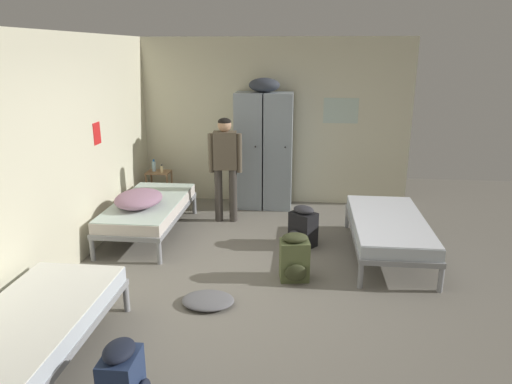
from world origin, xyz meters
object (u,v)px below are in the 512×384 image
lotion_bottle (162,169)px  backpack_navy (123,380)px  bed_right (388,226)px  water_bottle (154,166)px  backpack_black (303,227)px  bedding_heap (139,199)px  clothes_pile_grey (208,300)px  bed_left_rear (149,208)px  bed_left_front (30,326)px  backpack_olive (295,258)px  locker_bank (264,148)px  person_traveler (225,160)px  shelf_unit (159,185)px

lotion_bottle → backpack_navy: 4.71m
bed_right → water_bottle: water_bottle is taller
backpack_black → lotion_bottle: bearing=148.0°
bedding_heap → clothes_pile_grey: bedding_heap is taller
bed_left_rear → backpack_navy: (0.90, -3.31, -0.12)m
lotion_bottle → backpack_navy: lotion_bottle is taller
bed_right → bed_left_front: bearing=-141.2°
backpack_olive → bed_left_front: bearing=-139.2°
bed_left_rear → locker_bank: bearing=43.8°
locker_bank → bed_left_front: locker_bank is taller
water_bottle → clothes_pile_grey: (1.52, -3.11, -0.62)m
bed_right → lotion_bottle: bearing=154.4°
person_traveler → lotion_bottle: size_ratio=11.97×
locker_bank → backpack_olive: bearing=-77.3°
water_bottle → backpack_black: water_bottle is taller
shelf_unit → bed_left_front: shelf_unit is taller
shelf_unit → bed_right: shelf_unit is taller
shelf_unit → water_bottle: size_ratio=2.92×
backpack_navy → water_bottle: bearing=104.9°
locker_bank → lotion_bottle: size_ratio=15.93×
shelf_unit → bed_left_front: (0.25, -4.22, 0.04)m
person_traveler → lotion_bottle: (-1.15, 0.61, -0.31)m
bed_right → person_traveler: person_traveler is taller
bed_right → backpack_navy: backpack_navy is taller
person_traveler → backpack_navy: size_ratio=2.83×
bed_left_rear → person_traveler: bearing=33.6°
bed_left_rear → backpack_black: bearing=-5.0°
clothes_pile_grey → bed_left_rear: bearing=123.7°
lotion_bottle → backpack_olive: size_ratio=0.24×
bedding_heap → backpack_black: size_ratio=1.37×
shelf_unit → backpack_olive: size_ratio=1.04×
locker_bank → backpack_black: (0.66, -1.60, -0.71)m
bed_left_rear → backpack_navy: bearing=-74.7°
locker_bank → backpack_olive: locker_bank is taller
backpack_olive → person_traveler: bearing=120.9°
person_traveler → backpack_olive: bearing=-59.1°
bed_right → backpack_olive: bearing=-145.0°
water_bottle → lotion_bottle: (0.15, -0.06, -0.03)m
clothes_pile_grey → backpack_navy: bearing=-100.8°
person_traveler → lotion_bottle: person_traveler is taller
person_traveler → backpack_olive: (1.08, -1.80, -0.68)m
locker_bank → bed_right: size_ratio=1.09×
water_bottle → clothes_pile_grey: bearing=-63.9°
bed_left_front → bedding_heap: bedding_heap is taller
bed_right → backpack_olive: size_ratio=3.45×
clothes_pile_grey → person_traveler: bearing=95.2°
person_traveler → water_bottle: 1.49m
bed_left_rear → backpack_navy: 3.43m
shelf_unit → backpack_black: shelf_unit is taller
bed_left_front → person_traveler: (0.97, 3.57, 0.56)m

